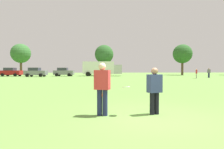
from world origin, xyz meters
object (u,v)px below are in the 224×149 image
parked_car_mid_left (11,72)px  parked_car_center (36,72)px  frisbee (126,87)px  traffic_cone (101,92)px  player_thrower (102,86)px  player_defender (154,88)px  bystander_far_jogger (209,72)px  box_truck (101,68)px  bystander_field_marshal (196,73)px  parked_car_mid_right (64,72)px

parked_car_mid_left → parked_car_center: (5.92, -2.54, 0.00)m
frisbee → traffic_cone: (-0.78, 4.27, -0.69)m
player_thrower → parked_car_center: 34.79m
player_defender → bystander_far_jogger: bystander_far_jogger is taller
player_thrower → box_truck: (0.28, 35.67, 0.80)m
box_truck → bystander_far_jogger: 21.23m
bystander_far_jogger → player_thrower: bearing=-126.5°
frisbee → box_truck: (-0.48, 35.67, 0.84)m
traffic_cone → box_truck: size_ratio=0.06×
player_defender → parked_car_mid_left: bearing=120.5°
frisbee → bystander_field_marshal: bystander_field_marshal is taller
player_thrower → parked_car_center: size_ratio=0.39×
parked_car_mid_right → bystander_field_marshal: parked_car_mid_right is taller
frisbee → bystander_far_jogger: bystander_far_jogger is taller
traffic_cone → parked_car_mid_right: parked_car_mid_right is taller
box_truck → traffic_cone: bearing=-90.5°
player_thrower → parked_car_center: (-12.89, 32.31, -0.03)m
traffic_cone → box_truck: 31.44m
player_thrower → bystander_far_jogger: 31.92m
bystander_field_marshal → frisbee: bearing=-122.3°
parked_car_mid_left → bystander_far_jogger: parked_car_mid_left is taller
player_thrower → bystander_field_marshal: (15.53, 23.38, -0.07)m
player_defender → parked_car_mid_left: parked_car_mid_left is taller
parked_car_mid_left → bystander_field_marshal: size_ratio=2.73×
parked_car_center → bystander_far_jogger: parked_car_center is taller
traffic_cone → box_truck: box_truck is taller
parked_car_mid_right → frisbee: bearing=-76.1°
frisbee → parked_car_mid_left: (-19.56, 34.86, 0.01)m
player_defender → traffic_cone: player_defender is taller
player_defender → bystander_field_marshal: 27.11m
parked_car_mid_left → bystander_field_marshal: bearing=-18.5°
player_thrower → frisbee: size_ratio=6.20×
traffic_cone → bystander_far_jogger: (19.01, 21.39, 0.71)m
player_thrower → parked_car_mid_left: 39.61m
player_defender → bystander_field_marshal: bystander_field_marshal is taller
player_thrower → player_defender: (1.72, 0.05, -0.09)m
box_truck → bystander_far_jogger: (18.71, -10.01, -0.81)m
parked_car_center → bystander_far_jogger: bearing=-11.8°
player_thrower → player_defender: player_thrower is taller
player_thrower → bystander_field_marshal: size_ratio=1.08×
parked_car_mid_right → bystander_far_jogger: parked_car_mid_right is taller
bystander_far_jogger → bystander_field_marshal: (-3.45, -2.28, -0.06)m
player_defender → parked_car_mid_right: (-9.57, 34.86, 0.06)m
parked_car_center → parked_car_mid_right: size_ratio=1.00×
frisbee → parked_car_mid_right: size_ratio=0.06×
frisbee → traffic_cone: frisbee is taller
player_defender → traffic_cone: size_ratio=3.21×
parked_car_center → parked_car_mid_left: bearing=156.7°
frisbee → bystander_field_marshal: bearing=57.7°
parked_car_mid_left → parked_car_mid_right: (10.95, 0.05, 0.00)m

